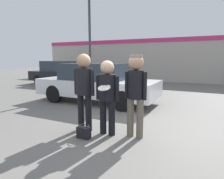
{
  "coord_description": "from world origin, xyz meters",
  "views": [
    {
      "loc": [
        1.75,
        -4.2,
        1.72
      ],
      "look_at": [
        -0.29,
        -0.1,
        1.0
      ],
      "focal_mm": 32.0,
      "sensor_mm": 36.0,
      "label": 1
    }
  ],
  "objects_px": {
    "person_right": "(136,88)",
    "person_middle_with_frisbee": "(107,91)",
    "parked_car_far": "(62,73)",
    "street_lamp": "(93,17)",
    "person_left": "(84,85)",
    "handbag": "(84,132)",
    "parked_car_near": "(97,83)"
  },
  "relations": [
    {
      "from": "person_right",
      "to": "person_middle_with_frisbee",
      "type": "bearing_deg",
      "value": -167.55
    },
    {
      "from": "person_right",
      "to": "parked_car_far",
      "type": "bearing_deg",
      "value": 139.44
    },
    {
      "from": "parked_car_far",
      "to": "street_lamp",
      "type": "relative_size",
      "value": 0.71
    },
    {
      "from": "person_left",
      "to": "person_middle_with_frisbee",
      "type": "height_order",
      "value": "person_left"
    },
    {
      "from": "person_left",
      "to": "parked_car_far",
      "type": "relative_size",
      "value": 0.43
    },
    {
      "from": "parked_car_far",
      "to": "handbag",
      "type": "bearing_deg",
      "value": -46.91
    },
    {
      "from": "person_middle_with_frisbee",
      "to": "handbag",
      "type": "bearing_deg",
      "value": -129.37
    },
    {
      "from": "person_middle_with_frisbee",
      "to": "parked_car_near",
      "type": "xyz_separation_m",
      "value": [
        -1.98,
        2.85,
        -0.24
      ]
    },
    {
      "from": "person_middle_with_frisbee",
      "to": "parked_car_near",
      "type": "height_order",
      "value": "person_middle_with_frisbee"
    },
    {
      "from": "person_right",
      "to": "parked_car_far",
      "type": "relative_size",
      "value": 0.42
    },
    {
      "from": "parked_car_near",
      "to": "parked_car_far",
      "type": "xyz_separation_m",
      "value": [
        -4.92,
        3.71,
        -0.01
      ]
    },
    {
      "from": "parked_car_near",
      "to": "person_middle_with_frisbee",
      "type": "bearing_deg",
      "value": -55.22
    },
    {
      "from": "street_lamp",
      "to": "handbag",
      "type": "xyz_separation_m",
      "value": [
        2.88,
        -5.17,
        -3.55
      ]
    },
    {
      "from": "parked_car_near",
      "to": "street_lamp",
      "type": "relative_size",
      "value": 0.78
    },
    {
      "from": "person_left",
      "to": "person_middle_with_frisbee",
      "type": "xyz_separation_m",
      "value": [
        0.61,
        -0.0,
        -0.1
      ]
    },
    {
      "from": "person_left",
      "to": "street_lamp",
      "type": "distance_m",
      "value": 5.99
    },
    {
      "from": "person_right",
      "to": "parked_car_near",
      "type": "xyz_separation_m",
      "value": [
        -2.6,
        2.72,
        -0.33
      ]
    },
    {
      "from": "person_left",
      "to": "person_middle_with_frisbee",
      "type": "bearing_deg",
      "value": -0.13
    },
    {
      "from": "street_lamp",
      "to": "handbag",
      "type": "distance_m",
      "value": 6.9
    },
    {
      "from": "street_lamp",
      "to": "person_left",
      "type": "bearing_deg",
      "value": -61.02
    },
    {
      "from": "person_left",
      "to": "parked_car_near",
      "type": "bearing_deg",
      "value": 115.62
    },
    {
      "from": "person_left",
      "to": "handbag",
      "type": "bearing_deg",
      "value": -59.03
    },
    {
      "from": "parked_car_near",
      "to": "handbag",
      "type": "height_order",
      "value": "parked_car_near"
    },
    {
      "from": "person_middle_with_frisbee",
      "to": "handbag",
      "type": "relative_size",
      "value": 5.59
    },
    {
      "from": "person_right",
      "to": "handbag",
      "type": "relative_size",
      "value": 6.03
    },
    {
      "from": "parked_car_near",
      "to": "street_lamp",
      "type": "bearing_deg",
      "value": 123.7
    },
    {
      "from": "person_left",
      "to": "parked_car_near",
      "type": "relative_size",
      "value": 0.39
    },
    {
      "from": "person_right",
      "to": "handbag",
      "type": "distance_m",
      "value": 1.48
    },
    {
      "from": "person_middle_with_frisbee",
      "to": "parked_car_far",
      "type": "distance_m",
      "value": 9.53
    },
    {
      "from": "parked_car_far",
      "to": "handbag",
      "type": "distance_m",
      "value": 9.6
    },
    {
      "from": "person_left",
      "to": "handbag",
      "type": "xyz_separation_m",
      "value": [
        0.26,
        -0.43,
        -0.98
      ]
    },
    {
      "from": "person_left",
      "to": "parked_car_near",
      "type": "xyz_separation_m",
      "value": [
        -1.37,
        2.85,
        -0.35
      ]
    }
  ]
}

